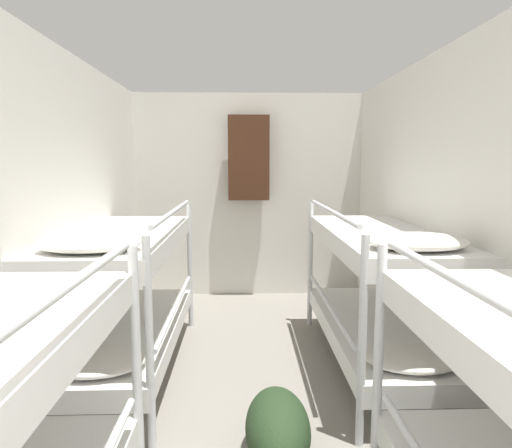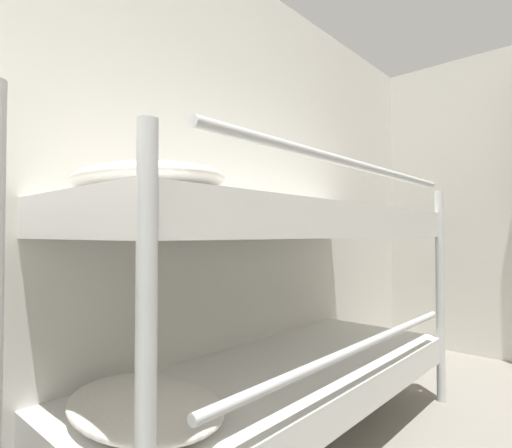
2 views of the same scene
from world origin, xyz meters
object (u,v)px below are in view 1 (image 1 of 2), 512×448
bunk_stack_right_far (380,287)px  duffel_bag (278,428)px  hanging_coat (248,158)px  bunk_stack_left_far (124,290)px

bunk_stack_right_far → duffel_bag: (-0.78, -0.94, -0.46)m
duffel_bag → hanging_coat: bearing=92.2°
hanging_coat → bunk_stack_left_far: bearing=-115.3°
bunk_stack_left_far → duffel_bag: (0.99, -0.94, -0.46)m
bunk_stack_right_far → hanging_coat: size_ratio=2.06×
bunk_stack_left_far → bunk_stack_right_far: (1.77, 0.00, 0.00)m
hanging_coat → bunk_stack_right_far: bearing=-64.6°
bunk_stack_left_far → bunk_stack_right_far: size_ratio=1.00×
bunk_stack_left_far → duffel_bag: bunk_stack_left_far is taller
bunk_stack_right_far → hanging_coat: 2.27m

